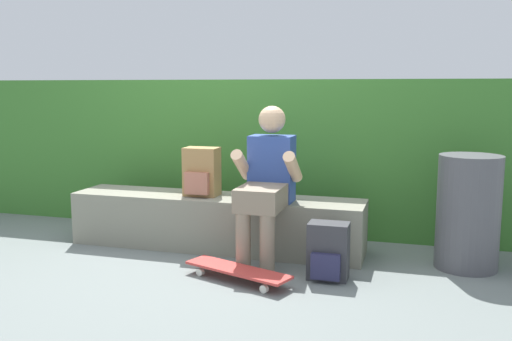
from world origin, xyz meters
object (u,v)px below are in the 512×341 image
at_px(skateboard_near_person, 238,271).
at_px(bench_main, 216,222).
at_px(backpack_on_ground, 328,252).
at_px(backpack_on_bench, 201,172).
at_px(trash_bin, 468,212).
at_px(person_skater, 267,179).

bearing_deg(skateboard_near_person, bench_main, 120.64).
bearing_deg(backpack_on_ground, backpack_on_bench, 156.78).
bearing_deg(bench_main, backpack_on_bench, -175.54).
height_order(backpack_on_ground, trash_bin, trash_bin).
xyz_separation_m(skateboard_near_person, backpack_on_ground, (0.59, 0.22, 0.12)).
distance_m(skateboard_near_person, backpack_on_bench, 1.06).
height_order(bench_main, person_skater, person_skater).
bearing_deg(trash_bin, bench_main, -179.01).
bearing_deg(skateboard_near_person, person_skater, 82.05).
bearing_deg(person_skater, backpack_on_ground, -28.44).
bearing_deg(backpack_on_bench, trash_bin, 1.20).
distance_m(bench_main, trash_bin, 1.98).
bearing_deg(trash_bin, skateboard_near_person, -153.84).
bearing_deg(person_skater, bench_main, 156.54).
distance_m(skateboard_near_person, backpack_on_ground, 0.64).
distance_m(backpack_on_bench, backpack_on_ground, 1.32).
distance_m(backpack_on_ground, trash_bin, 1.11).
distance_m(person_skater, skateboard_near_person, 0.76).
xyz_separation_m(bench_main, backpack_on_ground, (1.02, -0.50, -0.03)).
xyz_separation_m(bench_main, backpack_on_bench, (-0.12, -0.01, 0.41)).
xyz_separation_m(bench_main, person_skater, (0.50, -0.22, 0.42)).
bearing_deg(person_skater, backpack_on_bench, 161.53).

